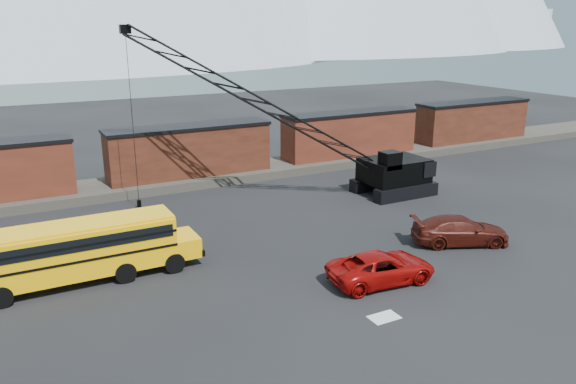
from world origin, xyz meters
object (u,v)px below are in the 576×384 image
object	(u,v)px
school_bus	(82,249)
red_pickup	(381,268)
crawler_crane	(262,104)
maroon_suv	(460,230)

from	to	relation	value
school_bus	red_pickup	world-z (taller)	school_bus
school_bus	crawler_crane	world-z (taller)	crawler_crane
crawler_crane	maroon_suv	bearing A→B (deg)	-62.12
school_bus	maroon_suv	distance (m)	21.72
red_pickup	crawler_crane	size ratio (longest dim) A/B	0.26
maroon_suv	crawler_crane	world-z (taller)	crawler_crane
red_pickup	maroon_suv	size ratio (longest dim) A/B	0.98
maroon_suv	crawler_crane	size ratio (longest dim) A/B	0.27
red_pickup	crawler_crane	xyz separation A→B (m)	(0.47, 15.25, 6.54)
red_pickup	maroon_suv	bearing A→B (deg)	-69.26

